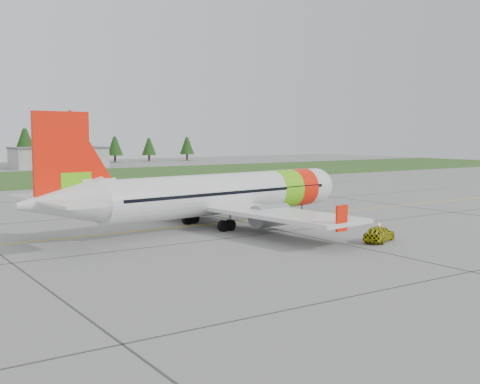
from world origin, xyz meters
TOP-DOWN VIEW (x-y plane):
  - ground at (0.00, 0.00)m, footprint 320.00×320.00m
  - aircraft at (6.26, 6.51)m, footprint 36.49×33.86m
  - follow_me_car at (13.36, -8.61)m, footprint 1.96×2.09m
  - taxi_guideline at (0.00, 8.00)m, footprint 120.00×0.25m
  - hangar_east at (25.00, 118.00)m, footprint 24.00×12.00m

SIDE VIEW (x-z plane):
  - ground at x=0.00m, z-range 0.00..0.00m
  - taxi_guideline at x=0.00m, z-range 0.00..0.02m
  - follow_me_car at x=13.36m, z-range 0.00..4.14m
  - hangar_east at x=25.00m, z-range 0.00..5.20m
  - aircraft at x=6.26m, z-range -2.34..8.73m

